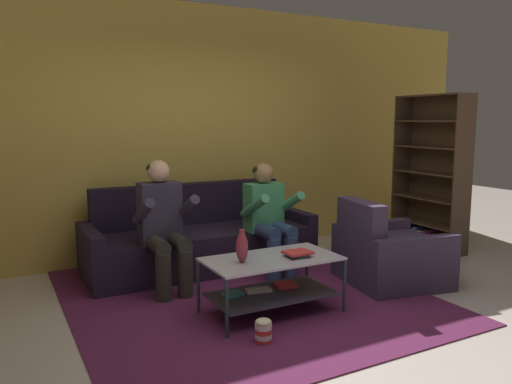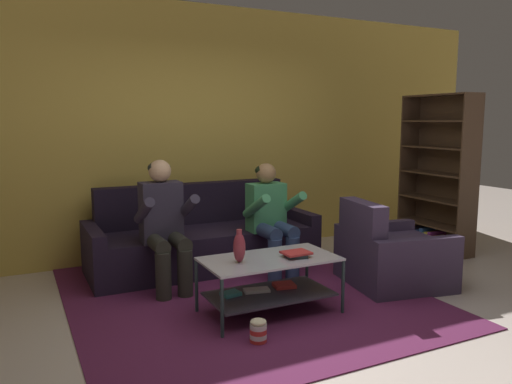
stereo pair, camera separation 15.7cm
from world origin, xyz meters
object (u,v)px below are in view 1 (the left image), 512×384
at_px(person_seated_left, 163,221).
at_px(popcorn_tub, 263,331).
at_px(coffee_table, 271,277).
at_px(vase, 242,247).
at_px(armchair, 389,255).
at_px(person_seated_right, 269,214).
at_px(bookshelf, 430,185).
at_px(book_stack, 298,254).
at_px(couch, 199,241).

xyz_separation_m(person_seated_left, popcorn_tub, (0.27, -1.42, -0.57)).
bearing_deg(coffee_table, vase, -177.61).
height_order(person_seated_left, armchair, person_seated_left).
bearing_deg(person_seated_right, bookshelf, 0.06).
bearing_deg(person_seated_left, book_stack, -51.94).
bearing_deg(vase, person_seated_right, 50.45).
bearing_deg(armchair, couch, 136.56).
bearing_deg(bookshelf, person_seated_left, 179.92).
bearing_deg(bookshelf, person_seated_right, -179.94).
distance_m(coffee_table, armchair, 1.40).
bearing_deg(person_seated_right, coffee_table, -118.83).
relative_size(couch, person_seated_right, 2.11).
bearing_deg(person_seated_right, book_stack, -107.00).
distance_m(person_seated_left, book_stack, 1.32).
height_order(coffee_table, bookshelf, bookshelf).
xyz_separation_m(person_seated_left, coffee_table, (0.60, -0.96, -0.35)).
distance_m(book_stack, popcorn_tub, 0.78).
distance_m(coffee_table, bookshelf, 3.02).
xyz_separation_m(coffee_table, book_stack, (0.21, -0.07, 0.18)).
bearing_deg(person_seated_left, vase, -71.33).
xyz_separation_m(book_stack, armchair, (1.19, 0.20, -0.22)).
xyz_separation_m(couch, person_seated_left, (-0.56, -0.53, 0.37)).
xyz_separation_m(couch, book_stack, (0.25, -1.56, 0.20)).
bearing_deg(armchair, book_stack, -170.64).
bearing_deg(couch, person_seated_right, -43.53).
height_order(person_seated_right, armchair, person_seated_right).
height_order(couch, bookshelf, bookshelf).
bearing_deg(popcorn_tub, person_seated_left, 100.72).
relative_size(vase, armchair, 0.26).
xyz_separation_m(armchair, popcorn_tub, (-1.73, -0.59, -0.19)).
bearing_deg(bookshelf, vase, -162.71).
distance_m(book_stack, armchair, 1.23).
bearing_deg(person_seated_right, armchair, -43.39).
bearing_deg(couch, book_stack, -80.98).
bearing_deg(vase, popcorn_tub, -97.31).
relative_size(couch, person_seated_left, 1.98).
height_order(couch, book_stack, couch).
relative_size(person_seated_right, popcorn_tub, 6.36).
distance_m(couch, bookshelf, 2.95).
distance_m(person_seated_right, bookshelf, 2.31).
bearing_deg(popcorn_tub, couch, 81.48).
bearing_deg(person_seated_left, bookshelf, -0.08).
relative_size(coffee_table, armchair, 1.09).
distance_m(coffee_table, vase, 0.39).
bearing_deg(person_seated_right, popcorn_tub, -121.06).
relative_size(person_seated_left, book_stack, 5.36).
height_order(bookshelf, popcorn_tub, bookshelf).
bearing_deg(coffee_table, bookshelf, 18.63).
relative_size(couch, coffee_table, 2.20).
bearing_deg(coffee_table, couch, 91.46).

